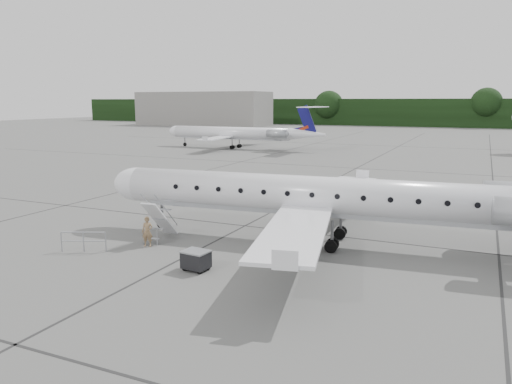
% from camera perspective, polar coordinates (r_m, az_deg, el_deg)
% --- Properties ---
extents(ground, '(320.00, 320.00, 0.00)m').
position_cam_1_polar(ground, '(24.80, 4.94, -6.95)').
color(ground, slate).
rests_on(ground, ground).
extents(treeline, '(260.00, 4.00, 8.00)m').
position_cam_1_polar(treeline, '(152.58, 21.79, 8.38)').
color(treeline, black).
rests_on(treeline, ground).
extents(terminal_building, '(40.00, 14.00, 10.00)m').
position_cam_1_polar(terminal_building, '(153.56, -6.05, 9.44)').
color(terminal_building, gray).
rests_on(terminal_building, ground).
extents(main_regional_jet, '(29.26, 22.34, 7.05)m').
position_cam_1_polar(main_regional_jet, '(25.85, 7.22, 1.75)').
color(main_regional_jet, white).
rests_on(main_regional_jet, ground).
extents(airstair, '(1.07, 2.37, 2.21)m').
position_cam_1_polar(airstair, '(27.17, -10.92, -3.14)').
color(airstair, white).
rests_on(airstair, ground).
extents(passenger, '(0.66, 0.54, 1.56)m').
position_cam_1_polar(passenger, '(26.17, -12.31, -4.45)').
color(passenger, olive).
rests_on(passenger, ground).
extents(safety_railing, '(2.05, 0.95, 1.00)m').
position_cam_1_polar(safety_railing, '(26.17, -19.11, -5.42)').
color(safety_railing, '#94979C').
rests_on(safety_railing, ground).
extents(baggage_cart, '(1.18, 0.99, 0.95)m').
position_cam_1_polar(baggage_cart, '(22.29, -6.87, -7.71)').
color(baggage_cart, black).
rests_on(baggage_cart, ground).
extents(bg_regional_left, '(25.69, 18.66, 6.68)m').
position_cam_1_polar(bg_regional_left, '(78.91, -2.94, 7.44)').
color(bg_regional_left, white).
rests_on(bg_regional_left, ground).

